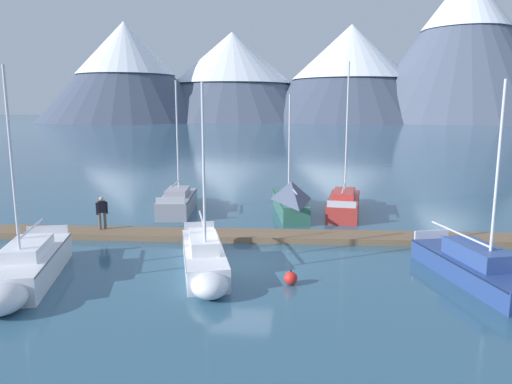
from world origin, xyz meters
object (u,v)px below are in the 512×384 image
Objects in this scene: sailboat_second_berth at (26,268)px; sailboat_mid_dock_starboard at (204,258)px; sailboat_mid_dock_port at (179,200)px; person_on_dock at (102,211)px; sailboat_outer_slip at (344,202)px; sailboat_end_of_dock at (482,271)px; mooring_buoy_channel_marker at (291,278)px; sailboat_far_berth at (290,198)px.

sailboat_second_berth is 1.07× the size of sailboat_mid_dock_starboard.
sailboat_mid_dock_starboard is at bearing 17.01° from sailboat_second_berth.
person_on_dock is at bearing -110.87° from sailboat_mid_dock_port.
sailboat_mid_dock_port reaches higher than sailboat_second_berth.
sailboat_mid_dock_starboard is 13.44m from sailboat_outer_slip.
sailboat_mid_dock_starboard is at bearing -118.57° from sailboat_outer_slip.
sailboat_end_of_dock is at bearing -2.36° from sailboat_mid_dock_starboard.
sailboat_mid_dock_port is 14.33m from mooring_buoy_channel_marker.
sailboat_outer_slip reaches higher than sailboat_mid_dock_port.
sailboat_mid_dock_starboard reaches higher than person_on_dock.
sailboat_mid_dock_port reaches higher than sailboat_mid_dock_starboard.
sailboat_far_berth is 13.42m from sailboat_end_of_dock.
sailboat_second_berth is at bearing -126.31° from sailboat_far_berth.
sailboat_far_berth is (3.06, 10.80, 0.42)m from sailboat_mid_dock_starboard.
sailboat_outer_slip is at bearing 3.18° from sailboat_mid_dock_port.
sailboat_mid_dock_starboard is 10.41m from sailboat_end_of_dock.
sailboat_end_of_dock is at bearing -72.01° from sailboat_outer_slip.
sailboat_outer_slip reaches higher than mooring_buoy_channel_marker.
sailboat_outer_slip is 1.20× the size of sailboat_end_of_dock.
sailboat_mid_dock_port is 11.90m from sailboat_mid_dock_starboard.
sailboat_second_berth is 16.76m from sailboat_end_of_dock.
sailboat_mid_dock_port is 4.75× the size of person_on_dock.
mooring_buoy_channel_marker is (-6.96, -0.62, -0.30)m from sailboat_end_of_dock.
sailboat_mid_dock_port is at bearing 69.13° from person_on_dock.
sailboat_second_berth reaches higher than sailboat_far_berth.
sailboat_outer_slip is at bearing 61.43° from sailboat_mid_dock_starboard.
sailboat_mid_dock_starboard is 4.34× the size of person_on_dock.
sailboat_second_berth reaches higher than sailboat_mid_dock_starboard.
person_on_dock is at bearing 161.95° from sailboat_end_of_dock.
person_on_dock is 2.93× the size of mooring_buoy_channel_marker.
sailboat_outer_slip reaches higher than sailboat_end_of_dock.
sailboat_outer_slip reaches higher than sailboat_second_berth.
sailboat_end_of_dock reaches higher than mooring_buoy_channel_marker.
mooring_buoy_channel_marker is (7.38, -12.28, -0.38)m from sailboat_mid_dock_port.
sailboat_second_berth is 4.65× the size of person_on_dock.
sailboat_outer_slip is at bearing 47.19° from sailboat_second_berth.
sailboat_far_berth is (9.35, 12.73, 0.38)m from sailboat_second_berth.
sailboat_mid_dock_port reaches higher than sailboat_end_of_dock.
sailboat_second_berth is at bearing -162.99° from sailboat_mid_dock_starboard.
sailboat_far_berth is 11.89m from mooring_buoy_channel_marker.
person_on_dock reaches higher than mooring_buoy_channel_marker.
sailboat_far_berth is at bearing 74.18° from sailboat_mid_dock_starboard.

